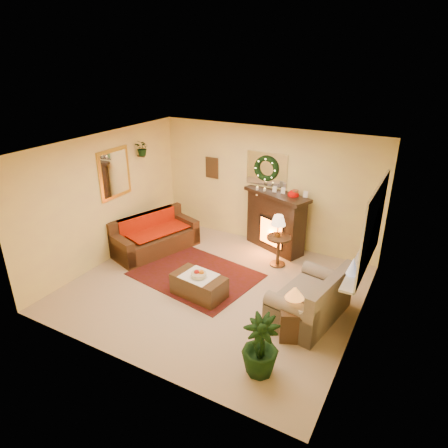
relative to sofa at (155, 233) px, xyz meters
The scene contains 31 objects.
floor 2.03m from the sofa, 19.84° to the right, with size 5.00×5.00×0.00m, color beige.
ceiling 2.94m from the sofa, 19.84° to the right, with size 5.00×5.00×0.00m, color white.
wall_back 2.60m from the sofa, 40.11° to the left, with size 5.00×5.00×0.00m, color #EFD88C.
wall_front 3.58m from the sofa, 57.40° to the right, with size 5.00×5.00×0.00m, color #EFD88C.
wall_left 1.27m from the sofa, 133.02° to the right, with size 4.50×4.50×0.00m, color #EFD88C.
wall_right 4.51m from the sofa, ahead, with size 4.50×4.50×0.00m, color #EFD88C.
area_rug 1.45m from the sofa, 19.31° to the right, with size 2.26×1.69×0.01m, color #481911.
sofa is the anchor object (origin of this frame).
red_throw 0.16m from the sofa, 117.47° to the left, with size 0.86×1.39×0.02m, color red.
fireplace 2.60m from the sofa, 31.70° to the left, with size 1.33×0.42×1.22m, color black.
poinsettia 3.03m from the sofa, 27.47° to the left, with size 0.23×0.23×0.23m, color #CC0500.
mantel_candle_a 2.36m from the sofa, 36.65° to the left, with size 0.06×0.06×0.18m, color white.
mantel_candle_b 2.49m from the sofa, 34.31° to the left, with size 0.06×0.06×0.18m, color white.
mantel_mirror 2.74m from the sofa, 39.75° to the left, with size 0.92×0.02×0.72m, color white.
wreath 2.73m from the sofa, 39.01° to the left, with size 0.55×0.55×0.11m, color #194719.
wall_art 1.99m from the sofa, 71.50° to the left, with size 0.32×0.03×0.48m, color #381E11.
gold_mirror 1.50m from the sofa, 148.42° to the right, with size 0.03×0.84×1.00m, color gold.
hanging_plant 1.65m from the sofa, 141.38° to the left, with size 0.33×0.28×0.36m, color #194719.
loveseat 3.70m from the sofa, 10.42° to the right, with size 0.85×1.46×0.85m, color #A59A86.
window_frame 4.50m from the sofa, ahead, with size 0.03×1.86×1.36m, color white.
window_glass 4.48m from the sofa, ahead, with size 0.02×1.70×1.22m, color black.
window_sill 4.27m from the sofa, ahead, with size 0.22×1.86×0.04m, color white.
mini_tree 4.29m from the sofa, ahead, with size 0.18×0.18×0.27m, color silver.
sill_plant 4.37m from the sofa, ahead, with size 0.29×0.24×0.54m, color #15511A.
side_table_round 2.65m from the sofa, 15.02° to the left, with size 0.49×0.49×0.63m, color black.
lamp_cream 2.65m from the sofa, 15.47° to the left, with size 0.30×0.30×0.45m, color #F0BC83.
end_table_square 3.80m from the sofa, 19.54° to the right, with size 0.40×0.40×0.50m, color black.
lamp_tiffany 3.81m from the sofa, 19.70° to the right, with size 0.28×0.28×0.42m, color orange.
coffee_table 2.04m from the sofa, 30.25° to the right, with size 0.94×0.52×0.40m, color #331B14.
fruit_bowl 2.06m from the sofa, 30.84° to the right, with size 0.27×0.27×0.06m, color beige.
floor_palm 4.09m from the sofa, 32.45° to the right, with size 1.49×1.49×2.66m, color black.
Camera 1 is at (3.17, -5.40, 4.03)m, focal length 32.00 mm.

